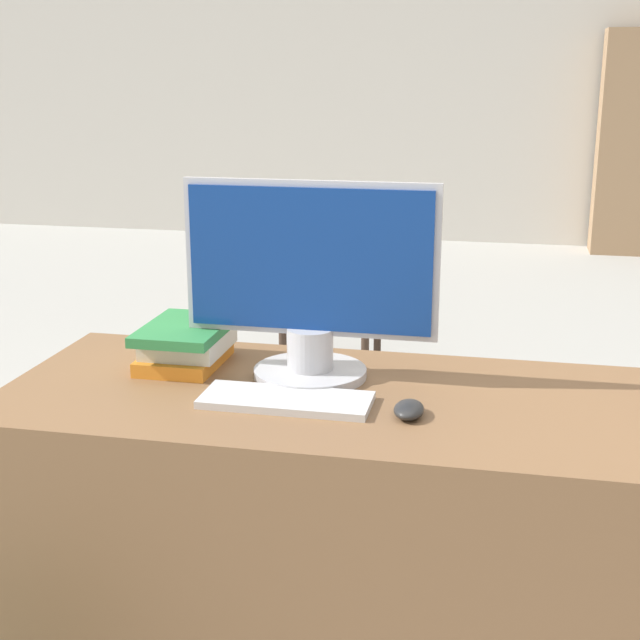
{
  "coord_description": "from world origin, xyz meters",
  "views": [
    {
      "loc": [
        0.32,
        -1.43,
        1.41
      ],
      "look_at": [
        -0.05,
        0.28,
        0.92
      ],
      "focal_mm": 50.0,
      "sensor_mm": 36.0,
      "label": 1
    }
  ],
  "objects_px": {
    "monitor": "(310,286)",
    "far_chair": "(335,273)",
    "book_stack": "(186,344)",
    "mouse": "(409,409)",
    "keyboard": "(286,400)"
  },
  "relations": [
    {
      "from": "monitor",
      "to": "far_chair",
      "type": "relative_size",
      "value": 0.64
    },
    {
      "from": "keyboard",
      "to": "far_chair",
      "type": "xyz_separation_m",
      "value": [
        -0.36,
        2.36,
        -0.27
      ]
    },
    {
      "from": "book_stack",
      "to": "mouse",
      "type": "bearing_deg",
      "value": -21.55
    },
    {
      "from": "mouse",
      "to": "far_chair",
      "type": "relative_size",
      "value": 0.11
    },
    {
      "from": "mouse",
      "to": "book_stack",
      "type": "height_order",
      "value": "book_stack"
    },
    {
      "from": "far_chair",
      "to": "book_stack",
      "type": "bearing_deg",
      "value": -135.44
    },
    {
      "from": "mouse",
      "to": "far_chair",
      "type": "height_order",
      "value": "far_chair"
    },
    {
      "from": "monitor",
      "to": "mouse",
      "type": "relative_size",
      "value": 5.92
    },
    {
      "from": "monitor",
      "to": "mouse",
      "type": "xyz_separation_m",
      "value": [
        0.24,
        -0.19,
        -0.19
      ]
    },
    {
      "from": "keyboard",
      "to": "book_stack",
      "type": "relative_size",
      "value": 1.35
    },
    {
      "from": "keyboard",
      "to": "monitor",
      "type": "bearing_deg",
      "value": 86.23
    },
    {
      "from": "book_stack",
      "to": "monitor",
      "type": "bearing_deg",
      "value": -4.18
    },
    {
      "from": "keyboard",
      "to": "book_stack",
      "type": "bearing_deg",
      "value": 145.6
    },
    {
      "from": "book_stack",
      "to": "keyboard",
      "type": "bearing_deg",
      "value": -34.4
    },
    {
      "from": "keyboard",
      "to": "mouse",
      "type": "xyz_separation_m",
      "value": [
        0.25,
        -0.02,
        0.01
      ]
    }
  ]
}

